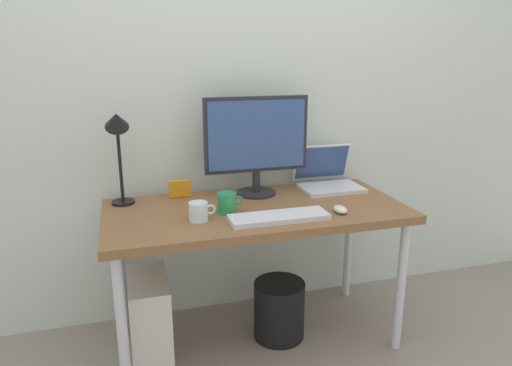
# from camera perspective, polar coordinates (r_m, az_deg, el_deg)

# --- Properties ---
(ground_plane) EXTENTS (6.00, 6.00, 0.00)m
(ground_plane) POSITION_cam_1_polar(r_m,az_deg,el_deg) (2.54, 0.00, -18.34)
(ground_plane) COLOR gray
(back_wall) EXTENTS (4.40, 0.04, 2.60)m
(back_wall) POSITION_cam_1_polar(r_m,az_deg,el_deg) (2.48, -2.60, 12.92)
(back_wall) COLOR silver
(back_wall) RESTS_ON ground_plane
(desk) EXTENTS (1.41, 0.67, 0.71)m
(desk) POSITION_cam_1_polar(r_m,az_deg,el_deg) (2.24, 0.00, -4.51)
(desk) COLOR brown
(desk) RESTS_ON ground_plane
(monitor) EXTENTS (0.53, 0.20, 0.50)m
(monitor) POSITION_cam_1_polar(r_m,az_deg,el_deg) (2.35, 0.05, 5.27)
(monitor) COLOR #232328
(monitor) RESTS_ON desk
(laptop) EXTENTS (0.32, 0.28, 0.22)m
(laptop) POSITION_cam_1_polar(r_m,az_deg,el_deg) (2.56, 8.71, 0.73)
(laptop) COLOR silver
(laptop) RESTS_ON desk
(desk_lamp) EXTENTS (0.11, 0.16, 0.48)m
(desk_lamp) POSITION_cam_1_polar(r_m,az_deg,el_deg) (2.25, -16.60, 5.59)
(desk_lamp) COLOR black
(desk_lamp) RESTS_ON desk
(keyboard) EXTENTS (0.44, 0.14, 0.02)m
(keyboard) POSITION_cam_1_polar(r_m,az_deg,el_deg) (2.05, 2.82, -4.21)
(keyboard) COLOR silver
(keyboard) RESTS_ON desk
(mouse) EXTENTS (0.06, 0.09, 0.03)m
(mouse) POSITION_cam_1_polar(r_m,az_deg,el_deg) (2.17, 10.28, -3.20)
(mouse) COLOR silver
(mouse) RESTS_ON desk
(coffee_mug) EXTENTS (0.12, 0.09, 0.10)m
(coffee_mug) POSITION_cam_1_polar(r_m,az_deg,el_deg) (2.14, -3.56, -2.41)
(coffee_mug) COLOR #268C4C
(coffee_mug) RESTS_ON desk
(glass_cup) EXTENTS (0.12, 0.08, 0.08)m
(glass_cup) POSITION_cam_1_polar(r_m,az_deg,el_deg) (2.05, -7.03, -3.48)
(glass_cup) COLOR silver
(glass_cup) RESTS_ON desk
(photo_frame) EXTENTS (0.11, 0.03, 0.09)m
(photo_frame) POSITION_cam_1_polar(r_m,az_deg,el_deg) (2.38, -9.31, -0.69)
(photo_frame) COLOR orange
(photo_frame) RESTS_ON desk
(computer_tower) EXTENTS (0.18, 0.36, 0.42)m
(computer_tower) POSITION_cam_1_polar(r_m,az_deg,el_deg) (2.34, -12.88, -15.94)
(computer_tower) COLOR silver
(computer_tower) RESTS_ON ground_plane
(wastebasket) EXTENTS (0.26, 0.26, 0.30)m
(wastebasket) POSITION_cam_1_polar(r_m,az_deg,el_deg) (2.47, 2.85, -15.24)
(wastebasket) COLOR black
(wastebasket) RESTS_ON ground_plane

